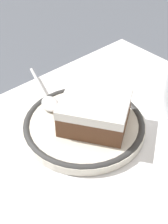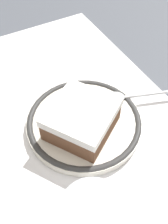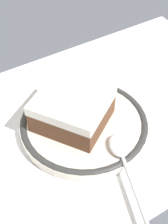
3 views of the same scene
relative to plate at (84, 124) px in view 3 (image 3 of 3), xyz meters
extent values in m
plane|color=#4C515B|center=(-0.02, -0.01, -0.01)|extent=(2.40, 2.40, 0.00)
cube|color=white|center=(-0.02, -0.01, -0.01)|extent=(0.56, 0.34, 0.00)
cylinder|color=silver|center=(0.00, 0.00, 0.00)|extent=(0.18, 0.18, 0.01)
torus|color=#333333|center=(0.00, 0.00, 0.00)|extent=(0.18, 0.18, 0.01)
cube|color=brown|center=(0.01, -0.01, 0.02)|extent=(0.12, 0.12, 0.03)
cube|color=white|center=(0.01, -0.01, 0.04)|extent=(0.13, 0.13, 0.01)
ellipsoid|color=silver|center=(-0.01, 0.06, 0.01)|extent=(0.04, 0.05, 0.01)
cylinder|color=silver|center=(0.01, 0.13, 0.01)|extent=(0.04, 0.09, 0.01)
camera|label=1|loc=(-0.24, -0.26, 0.32)|focal=51.41mm
camera|label=2|loc=(0.22, -0.12, 0.33)|focal=41.92mm
camera|label=3|loc=(0.17, 0.28, 0.36)|focal=54.79mm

